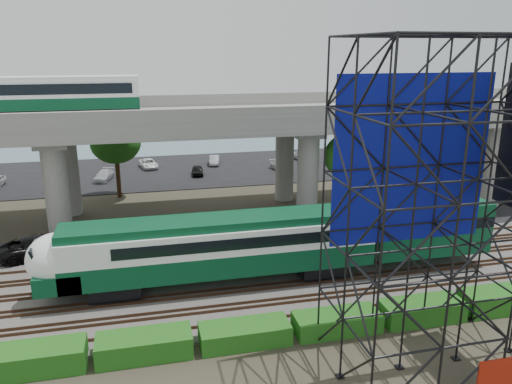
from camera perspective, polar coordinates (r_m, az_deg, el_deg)
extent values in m
plane|color=#474233|center=(30.19, -4.92, -12.68)|extent=(140.00, 140.00, 0.00)
cube|color=slate|center=(31.90, -5.45, -10.82)|extent=(90.00, 12.00, 0.20)
cube|color=black|center=(39.64, -7.14, -5.42)|extent=(90.00, 5.00, 0.08)
cube|color=black|center=(62.05, -9.51, 2.43)|extent=(90.00, 18.00, 0.08)
cube|color=slate|center=(83.57, -10.56, 5.88)|extent=(140.00, 40.00, 0.03)
cube|color=#472D1E|center=(27.72, -4.08, -14.83)|extent=(90.00, 0.08, 0.16)
cube|color=#472D1E|center=(28.95, -4.55, -13.39)|extent=(90.00, 0.08, 0.16)
cube|color=#472D1E|center=(29.43, -4.72, -12.87)|extent=(90.00, 0.08, 0.16)
cube|color=#472D1E|center=(30.69, -5.13, -11.59)|extent=(90.00, 0.08, 0.16)
cube|color=#472D1E|center=(31.18, -5.28, -11.12)|extent=(90.00, 0.08, 0.16)
cube|color=#472D1E|center=(32.46, -5.64, -9.97)|extent=(90.00, 0.08, 0.16)
cube|color=#472D1E|center=(32.96, -5.77, -9.55)|extent=(90.00, 0.08, 0.16)
cube|color=#472D1E|center=(34.25, -6.09, -8.53)|extent=(90.00, 0.08, 0.16)
cube|color=#472D1E|center=(34.76, -6.21, -8.15)|extent=(90.00, 0.08, 0.16)
cube|color=#472D1E|center=(36.07, -6.50, -7.23)|extent=(90.00, 0.08, 0.16)
cube|color=black|center=(31.45, -15.78, -10.37)|extent=(3.00, 2.20, 0.90)
cube|color=black|center=(33.24, 7.42, -8.37)|extent=(3.00, 2.20, 0.90)
cube|color=#094527|center=(31.22, -3.86, -7.63)|extent=(19.00, 3.00, 1.40)
cube|color=white|center=(30.66, -3.91, -5.15)|extent=(19.00, 3.00, 1.50)
cube|color=#094527|center=(30.31, -3.94, -3.39)|extent=(19.00, 2.60, 0.50)
cube|color=black|center=(30.81, -2.07, -4.92)|extent=(15.00, 3.06, 0.70)
ellipsoid|color=white|center=(30.96, -21.65, -7.20)|extent=(3.60, 3.00, 3.20)
cube|color=#094527|center=(31.37, -21.45, -8.97)|extent=(2.60, 3.00, 1.10)
cube|color=black|center=(30.98, -23.77, -6.43)|extent=(0.48, 2.00, 1.09)
cube|color=#094527|center=(35.65, 18.95, -3.70)|extent=(8.00, 3.00, 3.40)
cube|color=#9E9B93|center=(42.79, -8.35, 8.02)|extent=(80.00, 12.00, 1.20)
cube|color=#9E9B93|center=(36.96, -7.63, 8.58)|extent=(80.00, 0.50, 1.10)
cube|color=#9E9B93|center=(48.34, -9.02, 10.29)|extent=(80.00, 0.50, 1.10)
cylinder|color=#9E9B93|center=(40.65, -21.80, -0.04)|extent=(1.80, 1.80, 8.00)
cylinder|color=#9E9B93|center=(47.37, -20.65, 2.26)|extent=(1.80, 1.80, 8.00)
cube|color=#9E9B93|center=(43.26, -21.68, 5.93)|extent=(2.40, 9.00, 0.60)
cylinder|color=#9E9B93|center=(42.35, 5.94, 1.67)|extent=(1.80, 1.80, 8.00)
cylinder|color=#9E9B93|center=(48.83, 3.28, 3.68)|extent=(1.80, 1.80, 8.00)
cube|color=#9E9B93|center=(44.86, 4.62, 7.35)|extent=(2.40, 9.00, 0.60)
cylinder|color=#9E9B93|center=(51.03, 25.45, 2.66)|extent=(1.80, 1.80, 8.00)
cylinder|color=#9E9B93|center=(56.53, 21.13, 4.33)|extent=(1.80, 1.80, 8.00)
cube|color=#9E9B93|center=(53.14, 23.62, 7.43)|extent=(2.40, 9.00, 0.60)
cube|color=black|center=(42.93, -21.20, 8.42)|extent=(12.00, 2.50, 0.70)
cube|color=#094527|center=(42.85, -21.31, 9.48)|extent=(12.00, 2.50, 0.90)
cube|color=white|center=(42.75, -21.46, 10.94)|extent=(12.00, 2.50, 1.30)
cube|color=black|center=(42.75, -21.47, 11.00)|extent=(11.00, 2.56, 0.80)
cube|color=white|center=(42.70, -21.57, 12.00)|extent=(12.00, 2.40, 0.30)
cube|color=#0C1388|center=(25.33, 17.36, 3.49)|extent=(8.10, 0.08, 8.25)
cube|color=#A01B0B|center=(24.64, 26.35, -18.21)|extent=(2.40, 0.08, 1.60)
cube|color=black|center=(26.53, 19.05, -17.95)|extent=(9.36, 6.36, 0.08)
cube|color=#125214|center=(26.55, -23.97, -17.05)|extent=(4.60, 1.80, 1.20)
cube|color=#125214|center=(26.00, -12.63, -16.75)|extent=(4.60, 1.80, 1.15)
cube|color=#125214|center=(26.41, -1.29, -15.90)|extent=(4.60, 1.80, 1.03)
cube|color=#125214|center=(27.72, 9.21, -14.48)|extent=(4.60, 1.80, 1.01)
cube|color=#125214|center=(29.78, 18.39, -12.72)|extent=(4.60, 1.80, 1.12)
cube|color=#125214|center=(32.50, 26.10, -11.01)|extent=(4.60, 1.80, 1.20)
cylinder|color=#382314|center=(44.20, 10.79, -0.06)|extent=(0.44, 0.44, 4.80)
ellipsoid|color=#125214|center=(43.43, 11.01, 3.99)|extent=(4.94, 4.94, 4.18)
cylinder|color=#382314|center=(51.73, -15.50, 2.00)|extent=(0.44, 0.44, 4.80)
ellipsoid|color=#125214|center=(51.08, -15.77, 5.48)|extent=(4.94, 4.94, 4.18)
imported|color=black|center=(39.23, -23.49, -5.66)|extent=(6.12, 4.48, 1.55)
imported|color=#A1A4A8|center=(64.62, -22.16, 2.52)|extent=(1.81, 3.49, 1.09)
imported|color=#B2B4BA|center=(59.05, -16.98, 1.83)|extent=(2.43, 4.08, 1.11)
imported|color=white|center=(63.77, -12.19, 3.19)|extent=(2.58, 4.21, 1.09)
imported|color=black|center=(59.22, -6.71, 2.47)|extent=(1.57, 3.31, 1.10)
imported|color=gray|center=(64.39, -4.79, 3.65)|extent=(1.76, 3.59, 1.13)
imported|color=silver|center=(61.17, 2.92, 3.01)|extent=(2.49, 4.12, 1.12)
imported|color=#B7B8BF|center=(67.12, 5.40, 4.14)|extent=(2.36, 4.20, 1.11)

